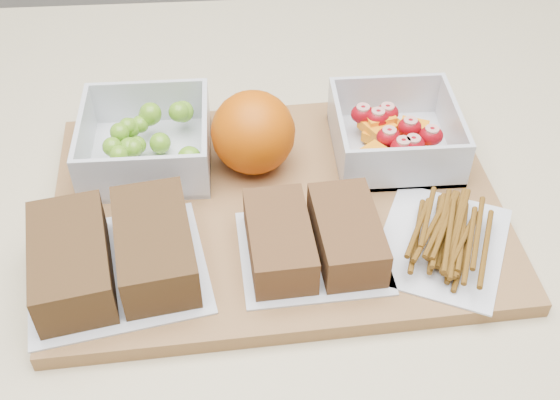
# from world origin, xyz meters

# --- Properties ---
(cutting_board) EXTENTS (0.44, 0.32, 0.02)m
(cutting_board) POSITION_xyz_m (0.01, 0.03, 0.91)
(cutting_board) COLOR olive
(cutting_board) RESTS_ON counter
(grape_container) EXTENTS (0.12, 0.12, 0.05)m
(grape_container) POSITION_xyz_m (-0.11, 0.10, 0.94)
(grape_container) COLOR silver
(grape_container) RESTS_ON cutting_board
(fruit_container) EXTENTS (0.12, 0.12, 0.05)m
(fruit_container) POSITION_xyz_m (0.14, 0.09, 0.94)
(fruit_container) COLOR silver
(fruit_container) RESTS_ON cutting_board
(orange) EXTENTS (0.08, 0.08, 0.08)m
(orange) POSITION_xyz_m (-0.00, 0.08, 0.96)
(orange) COLOR #C85204
(orange) RESTS_ON cutting_board
(sandwich_bag_left) EXTENTS (0.17, 0.16, 0.05)m
(sandwich_bag_left) POSITION_xyz_m (-0.13, -0.05, 0.94)
(sandwich_bag_left) COLOR silver
(sandwich_bag_left) RESTS_ON cutting_board
(sandwich_bag_center) EXTENTS (0.13, 0.12, 0.04)m
(sandwich_bag_center) POSITION_xyz_m (0.04, -0.04, 0.94)
(sandwich_bag_center) COLOR silver
(sandwich_bag_center) RESTS_ON cutting_board
(pretzel_bag) EXTENTS (0.15, 0.16, 0.03)m
(pretzel_bag) POSITION_xyz_m (0.16, -0.04, 0.93)
(pretzel_bag) COLOR silver
(pretzel_bag) RESTS_ON cutting_board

